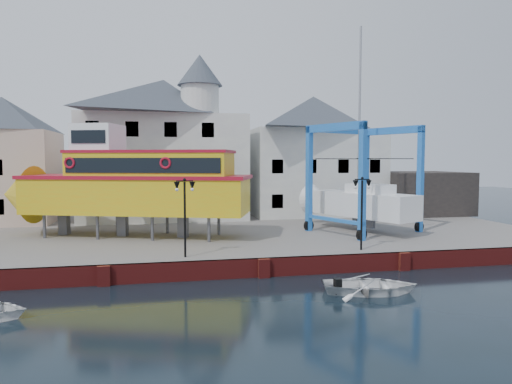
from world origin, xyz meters
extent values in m
plane|color=black|center=(0.00, 0.00, 0.00)|extent=(140.00, 140.00, 0.00)
cube|color=slate|center=(0.00, 11.00, 0.50)|extent=(44.00, 22.00, 1.00)
cube|color=maroon|center=(0.00, 0.12, 0.50)|extent=(44.00, 0.25, 1.00)
cube|color=maroon|center=(-8.00, -0.05, 0.50)|extent=(0.60, 0.36, 1.00)
cube|color=maroon|center=(0.00, -0.05, 0.50)|extent=(0.60, 0.36, 1.00)
cube|color=maroon|center=(8.00, -0.05, 0.50)|extent=(0.60, 0.36, 1.00)
cube|color=beige|center=(-18.00, 18.00, 4.75)|extent=(8.00, 7.00, 7.50)
pyramid|color=#3A404B|center=(-18.00, 18.00, 9.90)|extent=(8.00, 7.00, 2.80)
cube|color=silver|center=(-5.00, 18.50, 5.50)|extent=(14.00, 8.00, 9.00)
pyramid|color=#3A404B|center=(-5.00, 18.50, 11.60)|extent=(14.00, 8.00, 3.20)
cube|color=black|center=(-10.50, 14.54, 2.60)|extent=(1.00, 0.08, 1.20)
cube|color=black|center=(-7.50, 14.54, 2.60)|extent=(1.00, 0.08, 1.20)
cube|color=black|center=(-4.50, 14.54, 2.60)|extent=(1.00, 0.08, 1.20)
cube|color=black|center=(-1.50, 14.54, 2.60)|extent=(1.00, 0.08, 1.20)
cube|color=black|center=(-10.50, 14.54, 5.60)|extent=(1.00, 0.08, 1.20)
cube|color=black|center=(-7.50, 14.54, 5.60)|extent=(1.00, 0.08, 1.20)
cube|color=black|center=(-4.50, 14.54, 5.60)|extent=(1.00, 0.08, 1.20)
cube|color=black|center=(-1.50, 14.54, 5.60)|extent=(1.00, 0.08, 1.20)
cube|color=black|center=(-10.50, 14.54, 8.60)|extent=(1.00, 0.08, 1.20)
cube|color=black|center=(-7.50, 14.54, 8.60)|extent=(1.00, 0.08, 1.20)
cube|color=black|center=(-4.50, 14.54, 8.60)|extent=(1.00, 0.08, 1.20)
cube|color=black|center=(-1.50, 14.54, 8.60)|extent=(1.00, 0.08, 1.20)
cylinder|color=silver|center=(-2.00, 16.10, 11.20)|extent=(3.20, 3.20, 2.40)
cone|color=#3A404B|center=(-2.00, 16.10, 13.70)|extent=(3.80, 3.80, 2.60)
cube|color=silver|center=(9.00, 19.00, 5.00)|extent=(12.00, 8.00, 8.00)
pyramid|color=#3A404B|center=(9.00, 19.00, 10.60)|extent=(12.00, 8.00, 3.20)
cube|color=black|center=(4.50, 15.04, 2.60)|extent=(1.00, 0.08, 1.20)
cube|color=black|center=(7.50, 15.04, 2.60)|extent=(1.00, 0.08, 1.20)
cube|color=black|center=(10.50, 15.04, 2.60)|extent=(1.00, 0.08, 1.20)
cube|color=black|center=(13.50, 15.04, 2.60)|extent=(1.00, 0.08, 1.20)
cube|color=black|center=(4.50, 15.04, 5.60)|extent=(1.00, 0.08, 1.20)
cube|color=black|center=(7.50, 15.04, 5.60)|extent=(1.00, 0.08, 1.20)
cube|color=black|center=(10.50, 15.04, 5.60)|extent=(1.00, 0.08, 1.20)
cube|color=black|center=(13.50, 15.04, 5.60)|extent=(1.00, 0.08, 1.20)
cube|color=black|center=(19.00, 17.00, 3.00)|extent=(8.00, 7.00, 4.00)
cylinder|color=black|center=(-4.00, 1.20, 3.00)|extent=(0.12, 0.12, 4.00)
cube|color=black|center=(-4.00, 1.20, 5.05)|extent=(0.90, 0.06, 0.06)
sphere|color=black|center=(-4.00, 1.20, 5.12)|extent=(0.16, 0.16, 0.16)
cone|color=black|center=(-4.40, 1.20, 4.78)|extent=(0.32, 0.32, 0.45)
sphere|color=white|center=(-4.40, 1.20, 4.60)|extent=(0.18, 0.18, 0.18)
cone|color=black|center=(-3.60, 1.20, 4.78)|extent=(0.32, 0.32, 0.45)
sphere|color=white|center=(-3.60, 1.20, 4.60)|extent=(0.18, 0.18, 0.18)
cylinder|color=black|center=(6.00, 1.20, 3.00)|extent=(0.12, 0.12, 4.00)
cube|color=black|center=(6.00, 1.20, 5.05)|extent=(0.90, 0.06, 0.06)
sphere|color=black|center=(6.00, 1.20, 5.12)|extent=(0.16, 0.16, 0.16)
cone|color=black|center=(5.60, 1.20, 4.78)|extent=(0.32, 0.32, 0.45)
sphere|color=white|center=(5.60, 1.20, 4.60)|extent=(0.18, 0.18, 0.18)
cone|color=black|center=(6.40, 1.20, 4.78)|extent=(0.32, 0.32, 0.45)
sphere|color=white|center=(6.40, 1.20, 4.60)|extent=(0.18, 0.18, 0.18)
cylinder|color=#59595E|center=(-12.85, 9.00, 1.79)|extent=(0.25, 0.25, 1.59)
cylinder|color=#59595E|center=(-11.89, 11.80, 1.79)|extent=(0.25, 0.25, 1.59)
cylinder|color=#59595E|center=(-9.34, 7.81, 1.79)|extent=(0.25, 0.25, 1.59)
cylinder|color=#59595E|center=(-8.39, 10.61, 1.79)|extent=(0.25, 0.25, 1.59)
cylinder|color=#59595E|center=(-5.84, 6.61, 1.79)|extent=(0.25, 0.25, 1.59)
cylinder|color=#59595E|center=(-4.88, 9.41, 1.79)|extent=(0.25, 0.25, 1.59)
cylinder|color=#59595E|center=(-2.34, 5.42, 1.79)|extent=(0.25, 0.25, 1.59)
cylinder|color=#59595E|center=(-1.38, 8.22, 1.79)|extent=(0.25, 0.25, 1.59)
cube|color=#59595E|center=(-11.87, 10.23, 1.79)|extent=(0.77, 0.71, 1.59)
cube|color=#59595E|center=(-7.86, 8.87, 1.79)|extent=(0.77, 0.71, 1.59)
cube|color=#59595E|center=(-3.86, 7.50, 1.79)|extent=(0.77, 0.71, 1.59)
cube|color=gold|center=(-6.86, 8.53, 3.75)|extent=(15.31, 8.58, 2.33)
cone|color=gold|center=(-14.97, 11.29, 3.75)|extent=(3.50, 4.55, 4.02)
cube|color=#A51125|center=(-6.86, 8.53, 5.02)|extent=(15.66, 8.84, 0.23)
cube|color=gold|center=(-5.86, 8.18, 5.76)|extent=(11.17, 6.81, 1.69)
cube|color=black|center=(-6.45, 6.45, 5.81)|extent=(9.63, 3.33, 0.95)
cube|color=black|center=(-5.27, 9.91, 5.81)|extent=(9.63, 3.33, 0.95)
cube|color=#A51125|center=(-5.86, 8.18, 6.70)|extent=(11.40, 6.98, 0.19)
cube|color=white|center=(-9.37, 9.38, 7.57)|extent=(3.49, 3.49, 1.92)
cube|color=black|center=(-9.82, 8.05, 7.65)|extent=(2.21, 0.80, 0.85)
torus|color=#A51125|center=(-10.97, 7.94, 5.97)|extent=(0.75, 0.38, 0.74)
torus|color=#A51125|center=(-4.97, 5.90, 5.97)|extent=(0.75, 0.38, 0.74)
cube|color=blue|center=(7.30, 4.02, 4.77)|extent=(0.50, 0.50, 7.54)
cylinder|color=black|center=(7.30, 4.02, 1.38)|extent=(0.80, 0.56, 0.75)
cube|color=blue|center=(5.25, 8.60, 4.77)|extent=(0.50, 0.50, 7.54)
cylinder|color=black|center=(5.25, 8.60, 1.38)|extent=(0.80, 0.56, 0.75)
cube|color=blue|center=(12.86, 6.52, 4.77)|extent=(0.50, 0.50, 7.54)
cylinder|color=black|center=(12.86, 6.52, 1.38)|extent=(0.80, 0.56, 0.75)
cube|color=blue|center=(10.80, 11.09, 4.77)|extent=(0.50, 0.50, 7.54)
cylinder|color=black|center=(10.80, 11.09, 1.38)|extent=(0.80, 0.56, 0.75)
cube|color=blue|center=(6.27, 6.31, 8.36)|extent=(2.55, 5.07, 0.53)
cube|color=blue|center=(6.27, 6.31, 2.08)|extent=(2.45, 5.02, 0.23)
cube|color=blue|center=(11.83, 8.81, 8.36)|extent=(2.55, 5.07, 0.53)
cube|color=blue|center=(11.83, 8.81, 2.08)|extent=(2.45, 5.02, 0.23)
cube|color=blue|center=(8.02, 9.84, 8.36)|extent=(6.05, 3.00, 0.38)
cube|color=white|center=(9.05, 7.56, 2.94)|extent=(5.58, 8.39, 1.72)
cone|color=white|center=(7.09, 11.93, 2.94)|extent=(2.97, 2.59, 2.48)
cube|color=#59595E|center=(9.05, 7.56, 1.70)|extent=(1.03, 1.88, 0.75)
cube|color=white|center=(9.27, 7.07, 4.13)|extent=(2.90, 3.66, 0.65)
cylinder|color=#99999E|center=(8.83, 8.05, 9.73)|extent=(0.21, 0.21, 11.86)
cube|color=black|center=(9.85, 5.79, 6.24)|extent=(5.40, 2.51, 0.05)
cube|color=black|center=(8.26, 9.33, 6.24)|extent=(5.40, 2.51, 0.05)
imported|color=white|center=(4.26, -3.68, 0.00)|extent=(4.91, 3.99, 0.89)
camera|label=1|loc=(-5.02, -22.99, 6.14)|focal=32.00mm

